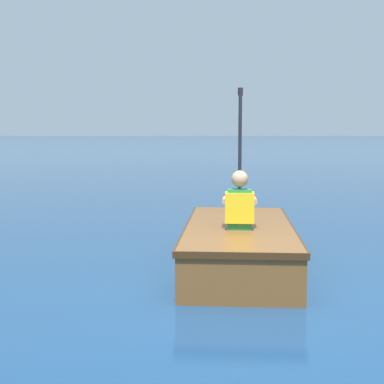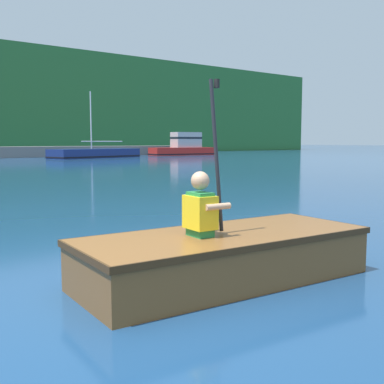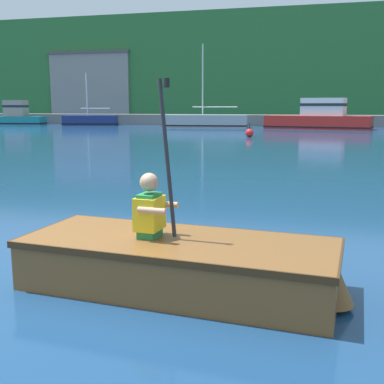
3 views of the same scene
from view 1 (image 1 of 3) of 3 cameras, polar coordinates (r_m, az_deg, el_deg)
name	(u,v)px [view 1 (image 1 of 3)]	position (r m, az deg, el deg)	size (l,w,h in m)	color
ground_plane	(247,308)	(4.97, 5.35, -11.11)	(300.00, 300.00, 0.00)	navy
rowboat_foreground	(239,243)	(6.33, 4.57, -4.93)	(3.02, 1.36, 0.46)	brown
person_paddler	(240,202)	(5.95, 4.64, -0.95)	(0.38, 0.38, 1.43)	#267F3F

